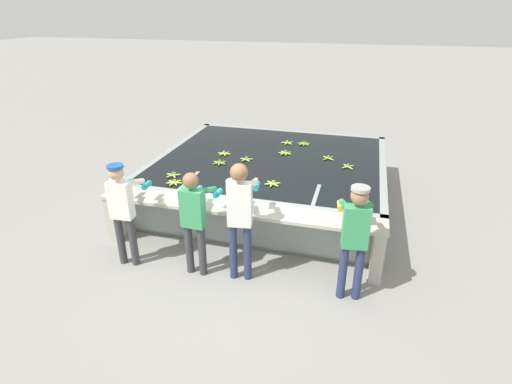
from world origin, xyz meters
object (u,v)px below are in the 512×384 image
banana_bunch_ledge_0 (119,191)px  worker_1 (194,215)px  banana_bunch_floating_4 (220,163)px  worker_2 (240,211)px  banana_bunch_floating_9 (246,159)px  banana_bunch_floating_10 (348,167)px  banana_bunch_floating_0 (304,144)px  banana_bunch_floating_5 (285,153)px  worker_3 (355,233)px  banana_bunch_floating_1 (273,184)px  banana_bunch_floating_3 (174,182)px  banana_bunch_floating_2 (287,143)px  banana_bunch_floating_6 (328,158)px  knife_0 (197,203)px  banana_bunch_floating_7 (224,154)px  banana_bunch_floating_8 (173,175)px  worker_0 (123,206)px

banana_bunch_ledge_0 → worker_1: bearing=-19.5°
banana_bunch_floating_4 → worker_2: bearing=-63.0°
banana_bunch_floating_9 → banana_bunch_floating_10: bearing=3.9°
worker_1 → banana_bunch_floating_9: worker_1 is taller
banana_bunch_floating_0 → banana_bunch_floating_5: (-0.27, -0.68, 0.00)m
worker_2 → banana_bunch_floating_9: 2.50m
worker_1 → worker_3: bearing=0.7°
banana_bunch_floating_1 → banana_bunch_floating_3: size_ratio=1.01×
worker_3 → banana_bunch_floating_9: size_ratio=5.83×
worker_1 → banana_bunch_floating_5: worker_1 is taller
worker_1 → banana_bunch_floating_2: bearing=81.4°
banana_bunch_floating_6 → knife_0: bearing=-124.4°
knife_0 → banana_bunch_floating_3: bearing=138.7°
banana_bunch_floating_7 → banana_bunch_floating_4: bearing=-80.4°
banana_bunch_floating_6 → banana_bunch_floating_8: same height
banana_bunch_floating_10 → banana_bunch_floating_0: bearing=131.6°
banana_bunch_floating_5 → banana_bunch_ledge_0: 3.30m
worker_1 → banana_bunch_floating_9: bearing=90.0°
banana_bunch_floating_1 → banana_bunch_floating_7: (-1.27, 1.19, 0.00)m
worker_1 → worker_2: size_ratio=0.90×
worker_1 → banana_bunch_floating_8: bearing=126.1°
worker_0 → worker_1: bearing=2.9°
banana_bunch_floating_1 → banana_bunch_floating_7: 1.74m
worker_0 → banana_bunch_floating_7: bearing=78.5°
banana_bunch_floating_5 → banana_bunch_floating_1: bearing=-85.9°
banana_bunch_floating_2 → knife_0: 3.26m
worker_1 → worker_3: worker_3 is taller
banana_bunch_floating_8 → worker_2: bearing=-38.8°
banana_bunch_floating_0 → banana_bunch_floating_7: (-1.43, -1.04, 0.00)m
worker_1 → worker_2: 0.66m
worker_1 → banana_bunch_floating_3: 1.37m
banana_bunch_floating_1 → banana_bunch_floating_4: bearing=150.0°
worker_3 → banana_bunch_ledge_0: (-3.67, 0.52, -0.11)m
worker_0 → knife_0: worker_0 is taller
banana_bunch_floating_0 → banana_bunch_floating_6: bearing=-51.9°
knife_0 → banana_bunch_floating_5: bearing=72.1°
knife_0 → banana_bunch_floating_2: bearing=77.1°
banana_bunch_floating_4 → banana_bunch_floating_7: 0.51m
banana_bunch_floating_0 → banana_bunch_floating_1: 2.24m
worker_0 → banana_bunch_floating_9: (1.07, 2.52, -0.09)m
banana_bunch_floating_2 → knife_0: banana_bunch_floating_2 is taller
banana_bunch_floating_4 → knife_0: (0.26, -1.66, -0.01)m
banana_bunch_floating_2 → banana_bunch_floating_0: bearing=4.2°
worker_3 → banana_bunch_floating_7: (-2.66, 2.64, -0.11)m
banana_bunch_floating_6 → banana_bunch_floating_0: bearing=128.1°
worker_3 → knife_0: 2.36m
worker_1 → knife_0: worker_1 is taller
banana_bunch_floating_5 → banana_bunch_floating_9: (-0.64, -0.56, 0.00)m
banana_bunch_floating_0 → banana_bunch_floating_7: size_ratio=1.00×
banana_bunch_floating_6 → banana_bunch_ledge_0: 3.88m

